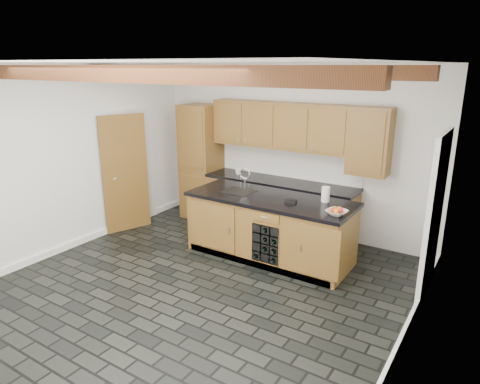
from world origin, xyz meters
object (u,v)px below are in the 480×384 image
at_px(island, 270,228).
at_px(kitchen_scale, 291,201).
at_px(paper_towel, 326,194).
at_px(fruit_bowl, 337,212).

height_order(island, kitchen_scale, kitchen_scale).
xyz_separation_m(island, paper_towel, (0.74, 0.25, 0.57)).
bearing_deg(paper_towel, kitchen_scale, -143.17).
bearing_deg(paper_towel, fruit_bowl, -53.05).
xyz_separation_m(island, fruit_bowl, (1.07, -0.19, 0.50)).
bearing_deg(island, paper_towel, 18.87).
relative_size(island, fruit_bowl, 9.50).
relative_size(fruit_bowl, paper_towel, 1.22).
height_order(island, paper_towel, paper_towel).
bearing_deg(kitchen_scale, paper_towel, 26.85).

